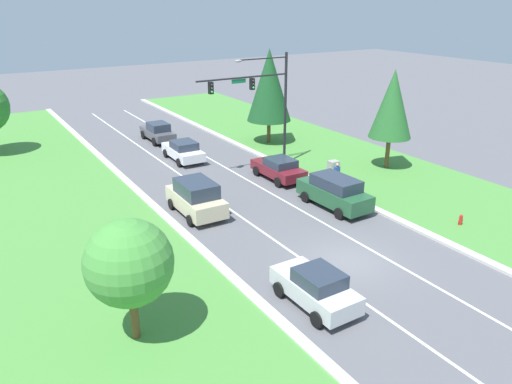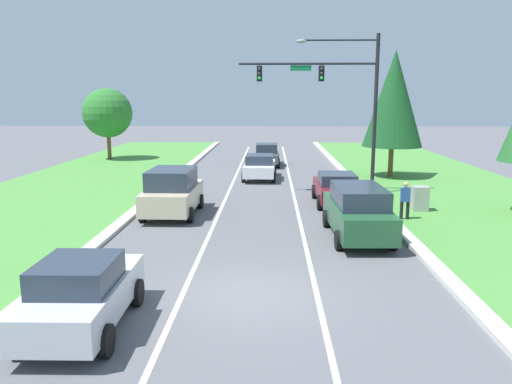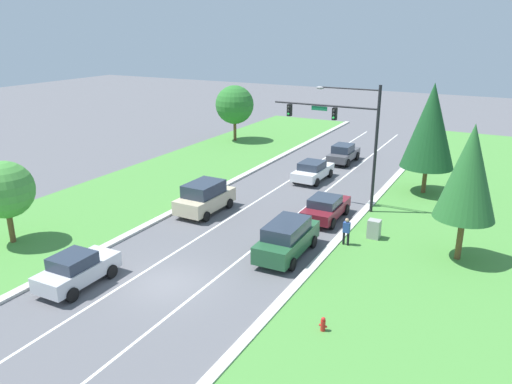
{
  "view_description": "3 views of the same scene",
  "coord_description": "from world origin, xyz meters",
  "px_view_note": "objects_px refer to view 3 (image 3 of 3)",
  "views": [
    {
      "loc": [
        -15.14,
        -15.97,
        12.01
      ],
      "look_at": [
        0.1,
        8.74,
        0.72
      ],
      "focal_mm": 35.0,
      "sensor_mm": 36.0,
      "label": 1
    },
    {
      "loc": [
        0.54,
        -12.59,
        5.18
      ],
      "look_at": [
        -0.13,
        10.22,
        0.85
      ],
      "focal_mm": 35.0,
      "sensor_mm": 36.0,
      "label": 2
    },
    {
      "loc": [
        13.94,
        -17.0,
        11.92
      ],
      "look_at": [
        -0.46,
        10.05,
        1.66
      ],
      "focal_mm": 35.0,
      "sensor_mm": 36.0,
      "label": 3
    }
  ],
  "objects_px": {
    "silver_sedan": "(77,269)",
    "oak_near_left_tree": "(235,105)",
    "fire_hydrant": "(323,325)",
    "traffic_signal_mast": "(347,128)",
    "oak_far_left_tree": "(5,190)",
    "conifer_near_right_tree": "(469,172)",
    "burgundy_sedan": "(326,208)",
    "forest_suv": "(287,238)",
    "graphite_sedan": "(343,153)",
    "pedestrian": "(346,231)",
    "white_sedan": "(313,171)",
    "conifer_far_right_tree": "(430,126)",
    "utility_cabinet": "(374,230)",
    "champagne_suv": "(205,197)"
  },
  "relations": [
    {
      "from": "traffic_signal_mast",
      "to": "graphite_sedan",
      "type": "height_order",
      "value": "traffic_signal_mast"
    },
    {
      "from": "burgundy_sedan",
      "to": "conifer_far_right_tree",
      "type": "height_order",
      "value": "conifer_far_right_tree"
    },
    {
      "from": "burgundy_sedan",
      "to": "pedestrian",
      "type": "xyz_separation_m",
      "value": [
        2.48,
        -3.35,
        0.13
      ]
    },
    {
      "from": "traffic_signal_mast",
      "to": "graphite_sedan",
      "type": "bearing_deg",
      "value": 108.38
    },
    {
      "from": "oak_near_left_tree",
      "to": "fire_hydrant",
      "type": "bearing_deg",
      "value": -53.97
    },
    {
      "from": "oak_far_left_tree",
      "to": "conifer_near_right_tree",
      "type": "bearing_deg",
      "value": 22.98
    },
    {
      "from": "white_sedan",
      "to": "oak_far_left_tree",
      "type": "distance_m",
      "value": 22.39
    },
    {
      "from": "conifer_far_right_tree",
      "to": "burgundy_sedan",
      "type": "bearing_deg",
      "value": -118.81
    },
    {
      "from": "silver_sedan",
      "to": "forest_suv",
      "type": "distance_m",
      "value": 10.78
    },
    {
      "from": "white_sedan",
      "to": "graphite_sedan",
      "type": "height_order",
      "value": "graphite_sedan"
    },
    {
      "from": "silver_sedan",
      "to": "pedestrian",
      "type": "distance_m",
      "value": 14.4
    },
    {
      "from": "fire_hydrant",
      "to": "conifer_near_right_tree",
      "type": "bearing_deg",
      "value": 67.58
    },
    {
      "from": "champagne_suv",
      "to": "graphite_sedan",
      "type": "relative_size",
      "value": 1.01
    },
    {
      "from": "burgundy_sedan",
      "to": "utility_cabinet",
      "type": "bearing_deg",
      "value": -24.91
    },
    {
      "from": "white_sedan",
      "to": "graphite_sedan",
      "type": "relative_size",
      "value": 1.02
    },
    {
      "from": "white_sedan",
      "to": "burgundy_sedan",
      "type": "distance_m",
      "value": 8.56
    },
    {
      "from": "traffic_signal_mast",
      "to": "pedestrian",
      "type": "distance_m",
      "value": 7.84
    },
    {
      "from": "silver_sedan",
      "to": "graphite_sedan",
      "type": "height_order",
      "value": "graphite_sedan"
    },
    {
      "from": "champagne_suv",
      "to": "oak_near_left_tree",
      "type": "xyz_separation_m",
      "value": [
        -9.2,
        19.72,
        2.86
      ]
    },
    {
      "from": "silver_sedan",
      "to": "oak_near_left_tree",
      "type": "bearing_deg",
      "value": 105.97
    },
    {
      "from": "forest_suv",
      "to": "champagne_suv",
      "type": "bearing_deg",
      "value": 153.89
    },
    {
      "from": "traffic_signal_mast",
      "to": "graphite_sedan",
      "type": "xyz_separation_m",
      "value": [
        -3.82,
        11.49,
        -4.7
      ]
    },
    {
      "from": "oak_near_left_tree",
      "to": "oak_far_left_tree",
      "type": "relative_size",
      "value": 1.23
    },
    {
      "from": "white_sedan",
      "to": "oak_far_left_tree",
      "type": "bearing_deg",
      "value": -117.09
    },
    {
      "from": "burgundy_sedan",
      "to": "silver_sedan",
      "type": "bearing_deg",
      "value": -118.79
    },
    {
      "from": "silver_sedan",
      "to": "forest_suv",
      "type": "bearing_deg",
      "value": 45.16
    },
    {
      "from": "utility_cabinet",
      "to": "graphite_sedan",
      "type": "bearing_deg",
      "value": 114.46
    },
    {
      "from": "traffic_signal_mast",
      "to": "utility_cabinet",
      "type": "bearing_deg",
      "value": -51.76
    },
    {
      "from": "traffic_signal_mast",
      "to": "burgundy_sedan",
      "type": "xyz_separation_m",
      "value": [
        -0.27,
        -2.58,
        -4.76
      ]
    },
    {
      "from": "conifer_near_right_tree",
      "to": "oak_near_left_tree",
      "type": "bearing_deg",
      "value": 142.27
    },
    {
      "from": "white_sedan",
      "to": "burgundy_sedan",
      "type": "xyz_separation_m",
      "value": [
        3.94,
        -7.6,
        -0.01
      ]
    },
    {
      "from": "white_sedan",
      "to": "utility_cabinet",
      "type": "relative_size",
      "value": 3.88
    },
    {
      "from": "traffic_signal_mast",
      "to": "oak_far_left_tree",
      "type": "bearing_deg",
      "value": -135.61
    },
    {
      "from": "conifer_near_right_tree",
      "to": "oak_far_left_tree",
      "type": "bearing_deg",
      "value": -157.02
    },
    {
      "from": "traffic_signal_mast",
      "to": "burgundy_sedan",
      "type": "height_order",
      "value": "traffic_signal_mast"
    },
    {
      "from": "white_sedan",
      "to": "burgundy_sedan",
      "type": "height_order",
      "value": "white_sedan"
    },
    {
      "from": "white_sedan",
      "to": "oak_near_left_tree",
      "type": "relative_size",
      "value": 0.78
    },
    {
      "from": "white_sedan",
      "to": "conifer_far_right_tree",
      "type": "distance_m",
      "value": 9.59
    },
    {
      "from": "burgundy_sedan",
      "to": "oak_far_left_tree",
      "type": "xyz_separation_m",
      "value": [
        -14.58,
        -11.96,
        2.42
      ]
    },
    {
      "from": "champagne_suv",
      "to": "forest_suv",
      "type": "height_order",
      "value": "champagne_suv"
    },
    {
      "from": "utility_cabinet",
      "to": "conifer_near_right_tree",
      "type": "relative_size",
      "value": 0.16
    },
    {
      "from": "champagne_suv",
      "to": "silver_sedan",
      "type": "bearing_deg",
      "value": -88.4
    },
    {
      "from": "forest_suv",
      "to": "utility_cabinet",
      "type": "height_order",
      "value": "forest_suv"
    },
    {
      "from": "forest_suv",
      "to": "oak_far_left_tree",
      "type": "bearing_deg",
      "value": -159.47
    },
    {
      "from": "traffic_signal_mast",
      "to": "fire_hydrant",
      "type": "relative_size",
      "value": 12.05
    },
    {
      "from": "fire_hydrant",
      "to": "silver_sedan",
      "type": "bearing_deg",
      "value": -170.96
    },
    {
      "from": "silver_sedan",
      "to": "conifer_near_right_tree",
      "type": "height_order",
      "value": "conifer_near_right_tree"
    },
    {
      "from": "pedestrian",
      "to": "oak_near_left_tree",
      "type": "relative_size",
      "value": 0.28
    },
    {
      "from": "traffic_signal_mast",
      "to": "graphite_sedan",
      "type": "relative_size",
      "value": 1.86
    },
    {
      "from": "graphite_sedan",
      "to": "conifer_near_right_tree",
      "type": "bearing_deg",
      "value": -53.98
    }
  ]
}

